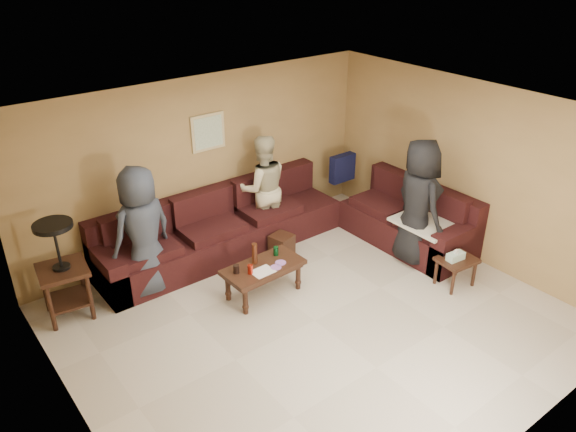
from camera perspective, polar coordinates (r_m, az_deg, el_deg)
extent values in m
plane|color=#BDB3A0|center=(6.90, 2.73, -10.57)|extent=(5.50, 5.50, 0.00)
cube|color=white|center=(5.74, 3.26, 9.16)|extent=(5.50, 5.00, 0.10)
cube|color=#9B7A49|center=(8.09, -8.62, 5.30)|extent=(5.50, 0.10, 2.50)
cube|color=#9B7A49|center=(4.93, 22.62, -12.35)|extent=(5.50, 0.10, 2.50)
cube|color=#9B7A49|center=(5.14, -21.46, -10.33)|extent=(0.10, 5.00, 2.50)
cube|color=#9B7A49|center=(8.12, 17.95, 4.34)|extent=(0.10, 5.00, 2.50)
cube|color=black|center=(8.18, -6.55, -2.29)|extent=(3.70, 0.90, 0.45)
cube|color=black|center=(8.23, -7.93, 1.34)|extent=(3.70, 0.24, 0.45)
cube|color=black|center=(7.53, -17.87, -5.56)|extent=(0.24, 0.90, 0.63)
cube|color=black|center=(8.54, 11.99, -1.39)|extent=(0.90, 2.00, 0.45)
cube|color=black|center=(8.58, 13.73, 1.91)|extent=(0.24, 2.00, 0.45)
cube|color=black|center=(8.04, 16.73, -3.17)|extent=(0.90, 0.24, 0.63)
cube|color=#111335|center=(9.21, 5.54, 4.88)|extent=(0.45, 0.14, 0.45)
cube|color=beige|center=(8.14, 14.59, -0.38)|extent=(1.00, 0.85, 0.04)
cube|color=#331B11|center=(7.13, -2.53, -5.22)|extent=(1.05, 0.55, 0.06)
cube|color=#331B11|center=(7.16, -2.52, -5.61)|extent=(0.97, 0.47, 0.05)
cylinder|color=#331B11|center=(6.92, -4.36, -8.57)|extent=(0.07, 0.07, 0.38)
cylinder|color=#331B11|center=(7.35, 1.04, -6.13)|extent=(0.07, 0.07, 0.38)
cylinder|color=#331B11|center=(7.18, -6.13, -7.19)|extent=(0.07, 0.07, 0.38)
cylinder|color=#331B11|center=(7.59, -0.82, -4.93)|extent=(0.07, 0.07, 0.38)
cylinder|color=red|center=(6.94, -3.86, -5.43)|extent=(0.07, 0.07, 0.12)
cylinder|color=#11642B|center=(7.30, -1.23, -3.58)|extent=(0.07, 0.07, 0.12)
cylinder|color=#35170C|center=(7.10, -3.42, -3.83)|extent=(0.07, 0.07, 0.28)
cylinder|color=black|center=(6.97, -5.27, -5.38)|extent=(0.08, 0.08, 0.11)
cube|color=silver|center=(6.99, -2.59, -5.66)|extent=(0.29, 0.23, 0.00)
cylinder|color=#E45082|center=(7.07, -1.23, -5.23)|extent=(0.14, 0.14, 0.01)
cylinder|color=#E45082|center=(7.16, -0.76, -4.76)|extent=(0.14, 0.14, 0.01)
cube|color=#331B11|center=(7.14, -21.96, -5.11)|extent=(0.63, 0.63, 0.06)
cube|color=#331B11|center=(7.36, -21.40, -7.90)|extent=(0.55, 0.55, 0.03)
cylinder|color=#331B11|center=(7.11, -22.96, -8.58)|extent=(0.06, 0.06, 0.64)
cylinder|color=#331B11|center=(7.14, -19.47, -7.73)|extent=(0.06, 0.06, 0.64)
cylinder|color=#331B11|center=(7.49, -23.49, -6.79)|extent=(0.06, 0.06, 0.64)
cylinder|color=#331B11|center=(7.51, -20.18, -5.99)|extent=(0.06, 0.06, 0.64)
cylinder|color=black|center=(7.12, -22.02, -4.82)|extent=(0.20, 0.20, 0.03)
cylinder|color=black|center=(6.98, -22.42, -2.83)|extent=(0.03, 0.03, 0.53)
cylinder|color=black|center=(6.86, -22.81, -0.90)|extent=(0.44, 0.44, 0.06)
cube|color=#331B11|center=(7.65, 16.79, -4.31)|extent=(0.52, 0.45, 0.04)
cylinder|color=#331B11|center=(7.53, 16.41, -6.46)|extent=(0.04, 0.04, 0.38)
cylinder|color=#331B11|center=(7.79, 18.38, -5.56)|extent=(0.04, 0.04, 0.38)
cylinder|color=#331B11|center=(7.70, 14.81, -5.45)|extent=(0.04, 0.04, 0.38)
cylinder|color=#331B11|center=(7.95, 16.79, -4.60)|extent=(0.04, 0.04, 0.38)
cube|color=white|center=(7.58, 16.66, -3.95)|extent=(0.25, 0.15, 0.10)
cube|color=silver|center=(7.54, 16.73, -3.50)|extent=(0.06, 0.04, 0.05)
cube|color=#331B11|center=(8.05, -0.65, -3.06)|extent=(0.35, 0.35, 0.34)
cube|color=tan|center=(7.97, -8.15, 8.44)|extent=(0.52, 0.03, 0.52)
cube|color=beige|center=(7.96, -8.09, 8.41)|extent=(0.44, 0.01, 0.44)
imported|color=#2F3541|center=(7.21, -14.57, -1.57)|extent=(0.93, 0.70, 1.72)
imported|color=#BEB58D|center=(8.30, -2.59, 2.86)|extent=(0.95, 0.85, 1.62)
imported|color=black|center=(7.85, 13.08, 1.36)|extent=(0.78, 1.00, 1.80)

